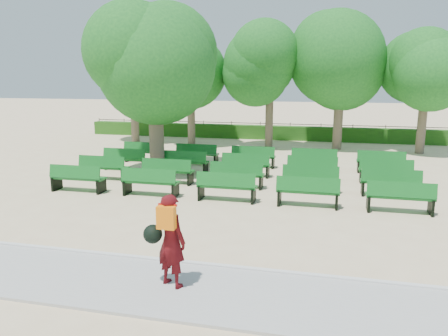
# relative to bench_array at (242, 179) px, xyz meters

# --- Properties ---
(ground) EXTENTS (120.00, 120.00, 0.00)m
(ground) POSITION_rel_bench_array_xyz_m (-0.26, -1.80, -0.10)
(ground) COLOR beige
(paving) EXTENTS (30.00, 2.20, 0.06)m
(paving) POSITION_rel_bench_array_xyz_m (-0.26, -9.20, -0.07)
(paving) COLOR #AAAAA6
(paving) RESTS_ON ground
(curb) EXTENTS (30.00, 0.12, 0.10)m
(curb) POSITION_rel_bench_array_xyz_m (-0.26, -8.05, -0.05)
(curb) COLOR silver
(curb) RESTS_ON ground
(hedge) EXTENTS (26.00, 0.70, 0.90)m
(hedge) POSITION_rel_bench_array_xyz_m (-0.26, 12.20, 0.35)
(hedge) COLOR #245716
(hedge) RESTS_ON ground
(fence) EXTENTS (26.00, 0.10, 1.02)m
(fence) POSITION_rel_bench_array_xyz_m (-0.26, 12.60, -0.10)
(fence) COLOR black
(fence) RESTS_ON ground
(tree_line) EXTENTS (21.80, 6.80, 7.04)m
(tree_line) POSITION_rel_bench_array_xyz_m (-0.26, 8.20, -0.10)
(tree_line) COLOR #1D6B20
(tree_line) RESTS_ON ground
(bench_array) EXTENTS (2.00, 0.71, 1.24)m
(bench_array) POSITION_rel_bench_array_xyz_m (0.00, 0.00, 0.00)
(bench_array) COLOR #11651F
(bench_array) RESTS_ON ground
(tree_among) EXTENTS (4.73, 4.73, 6.90)m
(tree_among) POSITION_rel_bench_array_xyz_m (-3.78, 0.50, 4.63)
(tree_among) COLOR brown
(tree_among) RESTS_ON ground
(person) EXTENTS (0.92, 0.67, 1.84)m
(person) POSITION_rel_bench_array_xyz_m (0.38, -9.12, 0.91)
(person) COLOR #4A0A0E
(person) RESTS_ON ground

